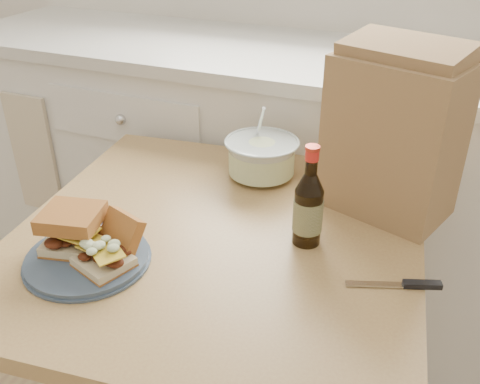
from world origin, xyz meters
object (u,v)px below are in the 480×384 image
at_px(dining_table, 218,271).
at_px(plate, 87,259).
at_px(beer_bottle, 308,208).
at_px(coleslaw_bowl, 262,159).
at_px(paper_bag, 393,138).

relative_size(dining_table, plate, 3.94).
bearing_deg(beer_bottle, plate, -152.18).
distance_m(plate, beer_bottle, 0.46).
height_order(dining_table, coleslaw_bowl, coleslaw_bowl).
height_order(beer_bottle, paper_bag, paper_bag).
relative_size(dining_table, beer_bottle, 4.34).
distance_m(dining_table, paper_bag, 0.49).
relative_size(dining_table, coleslaw_bowl, 5.05).
relative_size(dining_table, paper_bag, 2.72).
xyz_separation_m(coleslaw_bowl, paper_bag, (0.32, -0.04, 0.13)).
relative_size(beer_bottle, paper_bag, 0.63).
height_order(dining_table, plate, plate).
bearing_deg(paper_bag, beer_bottle, -102.90).
relative_size(plate, paper_bag, 0.69).
height_order(dining_table, paper_bag, paper_bag).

